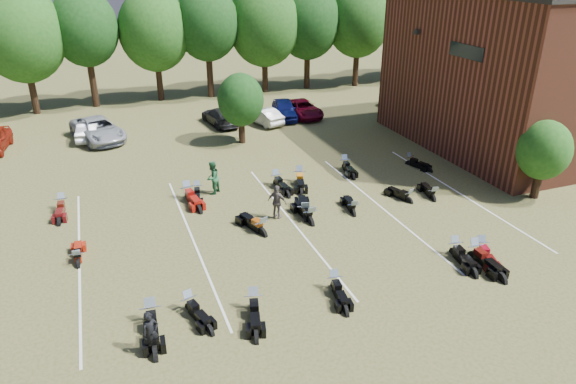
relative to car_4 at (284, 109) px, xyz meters
name	(u,v)px	position (x,y,z in m)	size (l,w,h in m)	color
ground	(375,240)	(-2.89, -20.07, -0.77)	(160.00, 160.00, 0.00)	brown
car_1	(90,130)	(-14.95, 0.09, -0.12)	(1.37, 3.92, 1.29)	silver
car_2	(98,130)	(-14.41, -0.39, 0.02)	(2.61, 5.66, 1.57)	gray
car_3	(221,116)	(-5.25, 0.20, -0.09)	(1.89, 4.64, 1.35)	black
car_4	(284,109)	(0.00, 0.00, 0.00)	(1.81, 4.49, 1.53)	#0B1150
car_5	(263,116)	(-2.05, -0.83, -0.12)	(1.36, 3.90, 1.28)	beige
car_6	(303,109)	(1.62, -0.02, -0.10)	(2.20, 4.77, 1.33)	#580518
car_7	(399,102)	(9.98, -1.31, 0.00)	(2.15, 5.30, 1.54)	#36363A
person_black	(151,333)	(-13.60, -24.04, 0.03)	(0.58, 0.38, 1.58)	black
person_green	(212,178)	(-8.80, -12.30, 0.18)	(0.92, 0.72, 1.89)	#235D36
person_grey	(277,202)	(-6.44, -16.37, 0.12)	(1.04, 0.43, 1.77)	#5A514D
motorcycle_0	(190,311)	(-12.03, -22.29, -0.77)	(0.68, 2.12, 1.18)	black
motorcycle_1	(152,323)	(-13.44, -22.49, -0.77)	(0.79, 2.49, 1.39)	black
motorcycle_2	(254,309)	(-9.77, -23.07, -0.77)	(0.73, 2.30, 1.28)	black
motorcycle_3	(334,289)	(-6.39, -22.97, -0.77)	(0.68, 2.12, 1.18)	black
motorcycle_4	(454,255)	(-0.30, -22.51, -0.77)	(0.73, 2.29, 1.28)	black
motorcycle_5	(473,259)	(0.31, -23.08, -0.77)	(0.78, 2.46, 1.37)	black
motorcycle_6	(480,254)	(0.85, -22.86, -0.77)	(0.71, 2.22, 1.24)	#470A0A
motorcycle_7	(79,265)	(-15.91, -17.51, -0.77)	(0.66, 2.08, 1.16)	maroon
motorcycle_8	(262,235)	(-7.70, -17.75, -0.77)	(0.78, 2.44, 1.36)	black
motorcycle_9	(305,219)	(-5.18, -16.99, -0.77)	(0.80, 2.52, 1.40)	black
motorcycle_10	(310,223)	(-5.11, -17.53, -0.77)	(0.78, 2.44, 1.36)	black
motorcycle_11	(353,214)	(-2.66, -17.41, -0.77)	(0.66, 2.07, 1.15)	black
motorcycle_12	(408,202)	(0.79, -17.16, -0.77)	(0.65, 2.06, 1.15)	black
motorcycle_13	(433,200)	(2.20, -17.40, -0.77)	(0.66, 2.08, 1.16)	black
motorcycle_14	(63,210)	(-16.65, -11.52, -0.77)	(0.73, 2.29, 1.28)	#4A0A0D
motorcycle_15	(188,198)	(-10.26, -12.49, -0.77)	(0.80, 2.52, 1.41)	maroon
motorcycle_16	(198,195)	(-9.68, -12.24, -0.77)	(0.67, 2.10, 1.17)	black
motorcycle_17	(299,182)	(-3.70, -12.52, -0.77)	(0.78, 2.45, 1.36)	black
motorcycle_18	(276,185)	(-5.13, -12.50, -0.77)	(0.75, 2.34, 1.31)	black
motorcycle_19	(344,169)	(-0.29, -11.61, -0.77)	(0.71, 2.23, 1.24)	black
motorcycle_20	(409,165)	(3.87, -12.50, -0.77)	(0.65, 2.03, 1.13)	black
tree_line	(208,27)	(-3.89, 8.93, 5.55)	(56.00, 6.00, 9.79)	black
young_tree_near_building	(544,150)	(7.61, -19.07, 1.99)	(2.80, 2.80, 4.16)	black
young_tree_midfield	(241,100)	(-4.89, -4.57, 2.33)	(3.20, 3.20, 4.70)	black
parking_lines	(292,222)	(-5.89, -17.07, -0.76)	(20.10, 14.00, 0.01)	silver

